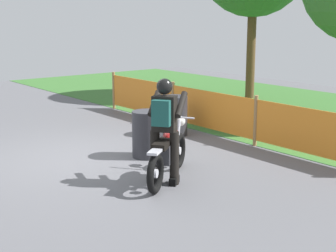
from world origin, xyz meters
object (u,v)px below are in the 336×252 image
object	(u,v)px
oil_drum	(174,116)
spare_drum	(147,134)
rider_lead	(164,125)
motorcycle_lead	(168,152)

from	to	relation	value
oil_drum	spare_drum	world-z (taller)	same
oil_drum	rider_lead	bearing A→B (deg)	-41.52
oil_drum	spare_drum	size ratio (longest dim) A/B	1.00
motorcycle_lead	oil_drum	size ratio (longest dim) A/B	1.91
spare_drum	oil_drum	bearing A→B (deg)	125.38
rider_lead	oil_drum	world-z (taller)	rider_lead
spare_drum	rider_lead	bearing A→B (deg)	-26.27
motorcycle_lead	rider_lead	world-z (taller)	rider_lead
motorcycle_lead	rider_lead	bearing A→B (deg)	-179.49
motorcycle_lead	spare_drum	bearing A→B (deg)	31.97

